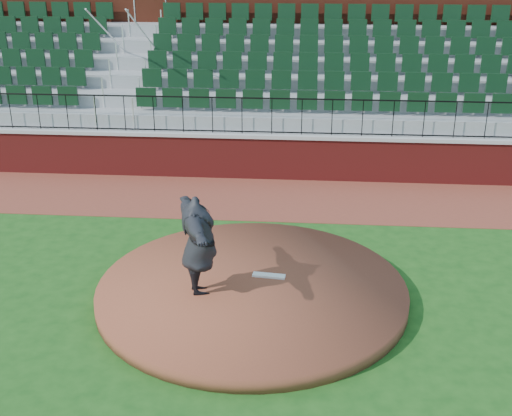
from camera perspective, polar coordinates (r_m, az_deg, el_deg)
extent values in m
plane|color=#194A15|center=(12.37, -0.56, -8.22)|extent=(90.00, 90.00, 0.00)
cube|color=brown|center=(17.23, 1.03, 0.91)|extent=(34.00, 3.20, 0.01)
cube|color=maroon|center=(18.54, 1.36, 4.42)|extent=(34.00, 0.35, 1.20)
cube|color=#B7B7B7|center=(18.35, 1.38, 6.35)|extent=(34.00, 0.45, 0.10)
cube|color=maroon|center=(23.43, 2.21, 13.58)|extent=(34.00, 0.50, 5.50)
cylinder|color=brown|center=(12.50, -0.36, -7.22)|extent=(5.86, 5.86, 0.25)
cube|color=white|center=(12.72, 1.13, -5.92)|extent=(0.65, 0.23, 0.04)
imported|color=black|center=(11.80, -5.02, -3.28)|extent=(1.35, 2.43, 1.91)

